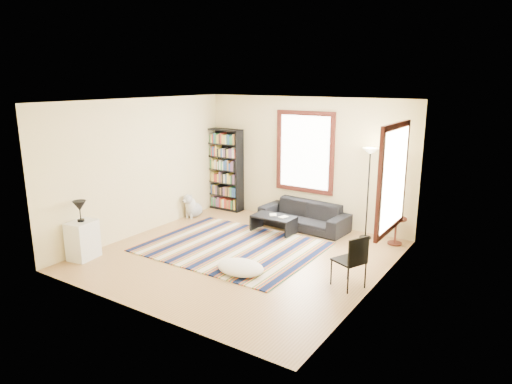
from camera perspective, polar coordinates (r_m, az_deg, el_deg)
The scene contains 21 objects.
floor at distance 8.54m, azimuth -1.86°, elevation -8.19°, with size 5.00×5.00×0.10m, color #AF8550.
ceiling at distance 7.92m, azimuth -2.03°, elevation 11.64°, with size 5.00×5.00×0.10m, color white.
wall_back at distance 10.26m, azimuth 6.30°, elevation 3.94°, with size 5.00×0.10×2.80m, color beige.
wall_front at distance 6.27m, azimuth -15.49°, elevation -2.98°, with size 5.00×0.10×2.80m, color beige.
wall_left at distance 9.77m, azimuth -14.28°, elevation 3.10°, with size 0.10×5.00×2.80m, color beige.
wall_right at distance 7.00m, azimuth 15.41°, elevation -1.21°, with size 0.10×5.00×2.80m, color beige.
window_back at distance 10.15m, azimuth 6.13°, elevation 4.99°, with size 1.20×0.06×1.60m, color white.
window_right at distance 7.72m, azimuth 16.80°, elevation 1.62°, with size 0.06×1.20×1.60m, color white.
rug at distance 8.90m, azimuth -3.01°, elevation -6.86°, with size 3.19×2.55×0.02m, color #0B163A.
sofa at distance 9.98m, azimuth 5.99°, elevation -2.91°, with size 1.96×0.77×0.57m, color black.
bookshelf at distance 11.23m, azimuth -3.85°, elevation 2.80°, with size 0.90×0.30×2.00m, color black.
coffee_table at distance 9.68m, azimuth 2.22°, elevation -4.04°, with size 0.90×0.50×0.36m, color black.
book_a at distance 9.67m, azimuth 1.72°, elevation -2.88°, with size 0.19×0.14×0.02m, color beige.
book_b at distance 9.59m, azimuth 3.15°, elevation -3.05°, with size 0.14×0.19×0.01m, color beige.
floor_cushion at distance 7.73m, azimuth -1.95°, elevation -9.40°, with size 0.84×0.63×0.21m, color silver.
floor_lamp at distance 9.38m, azimuth 13.81°, elevation -0.26°, with size 0.30×0.30×1.86m, color black, non-canonical shape.
side_table at distance 9.38m, azimuth 17.04°, elevation -4.68°, with size 0.40×0.40×0.54m, color #4B1912.
folding_chair at distance 7.29m, azimuth 11.52°, elevation -8.42°, with size 0.42×0.40×0.86m, color black.
white_cabinet at distance 8.82m, azimuth -20.84°, elevation -5.63°, with size 0.38×0.50×0.70m, color white.
table_lamp at distance 8.67m, azimuth -21.14°, elevation -2.26°, with size 0.24×0.24×0.38m, color black, non-canonical shape.
dog at distance 10.83m, azimuth -7.78°, elevation -1.63°, with size 0.40×0.57×0.57m, color silver, non-canonical shape.
Camera 1 is at (4.56, -6.46, 3.17)m, focal length 32.00 mm.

